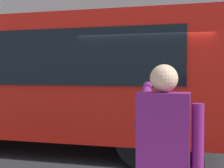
# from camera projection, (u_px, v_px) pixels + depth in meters

# --- Properties ---
(ground_plane) EXTENTS (60.00, 60.00, 0.00)m
(ground_plane) POSITION_uv_depth(u_px,v_px,m) (151.00, 155.00, 6.94)
(ground_plane) COLOR #232326
(red_bus) EXTENTS (9.05, 2.54, 3.08)m
(red_bus) POSITION_uv_depth(u_px,v_px,m) (28.00, 77.00, 7.80)
(red_bus) COLOR red
(red_bus) RESTS_ON ground_plane
(pedestrian_photographer) EXTENTS (0.53, 0.52, 1.70)m
(pedestrian_photographer) POSITION_uv_depth(u_px,v_px,m) (164.00, 154.00, 2.51)
(pedestrian_photographer) COLOR #1E2347
(pedestrian_photographer) RESTS_ON sidewalk_curb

